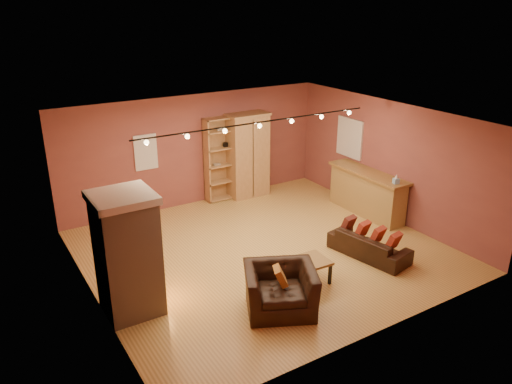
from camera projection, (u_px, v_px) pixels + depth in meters
floor at (264, 251)px, 10.49m from camera, size 7.00×7.00×0.00m
ceiling at (265, 120)px, 9.48m from camera, size 7.00×7.00×0.00m
back_wall at (195, 150)px, 12.56m from camera, size 7.00×0.02×2.80m
left_wall at (87, 228)px, 8.27m from camera, size 0.02×6.50×2.80m
right_wall at (390, 161)px, 11.70m from camera, size 0.02×6.50×2.80m
fireplace at (128, 254)px, 8.14m from camera, size 1.01×0.98×2.12m
back_window at (146, 152)px, 11.86m from camera, size 0.56×0.04×0.86m
bookcase at (221, 158)px, 12.89m from camera, size 0.90×0.35×2.19m
armoire at (248, 155)px, 13.11m from camera, size 1.10×0.63×2.23m
bar_counter at (367, 192)px, 12.16m from camera, size 0.61×2.26×1.08m
tissue_box at (396, 180)px, 11.18m from camera, size 0.16×0.16×0.23m
right_window at (350, 138)px, 12.71m from camera, size 0.05×0.90×1.00m
loveseat at (369, 241)px, 10.17m from camera, size 0.80×1.75×0.72m
armchair at (280, 283)px, 8.35m from camera, size 1.40×1.20×1.03m
coffee_table at (311, 263)px, 9.23m from camera, size 0.62×0.62×0.46m
track_rail at (260, 124)px, 9.68m from camera, size 5.20×0.09×0.13m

